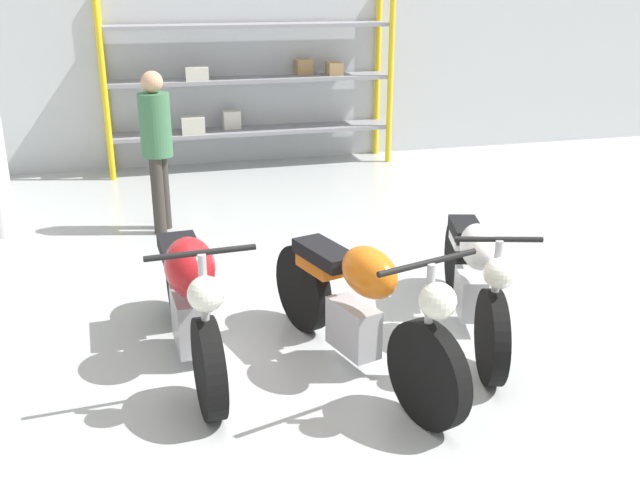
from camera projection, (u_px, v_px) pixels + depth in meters
name	position (u px, v px, depth m)	size (l,w,h in m)	color
ground_plane	(334.00, 348.00, 5.20)	(30.00, 30.00, 0.00)	#B2B7B7
back_wall	(217.00, 36.00, 9.98)	(30.00, 0.08, 3.60)	silver
shelving_rack	(250.00, 82.00, 9.94)	(4.02, 0.63, 2.42)	yellow
motorcycle_red	(190.00, 297.00, 4.87)	(0.65, 2.05, 1.07)	black
motorcycle_orange	(360.00, 305.00, 4.73)	(0.88, 2.10, 1.05)	black
motorcycle_white	(474.00, 275.00, 5.28)	(0.79, 2.02, 1.00)	black
person_browsing	(156.00, 139.00, 7.32)	(0.41, 0.41, 1.68)	#38332D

